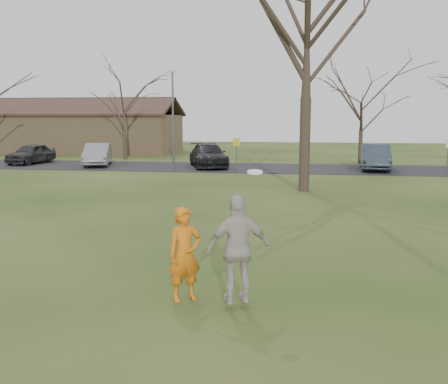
{
  "coord_description": "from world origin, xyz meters",
  "views": [
    {
      "loc": [
        1.91,
        -8.5,
        3.36
      ],
      "look_at": [
        0.0,
        4.0,
        1.5
      ],
      "focal_mm": 41.25,
      "sensor_mm": 36.0,
      "label": 1
    }
  ],
  "objects_px": {
    "building": "(71,132)",
    "lamp_post": "(173,106)",
    "player_defender": "(185,254)",
    "car_1": "(98,154)",
    "car_3": "(208,155)",
    "big_tree": "(307,32)",
    "car_5": "(375,157)",
    "catching_play": "(238,249)",
    "car_0": "(31,154)"
  },
  "relations": [
    {
      "from": "car_3",
      "to": "lamp_post",
      "type": "height_order",
      "value": "lamp_post"
    },
    {
      "from": "player_defender",
      "to": "car_1",
      "type": "distance_m",
      "value": 27.09
    },
    {
      "from": "lamp_post",
      "to": "car_3",
      "type": "bearing_deg",
      "value": 54.59
    },
    {
      "from": "player_defender",
      "to": "car_1",
      "type": "relative_size",
      "value": 0.38
    },
    {
      "from": "player_defender",
      "to": "lamp_post",
      "type": "distance_m",
      "value": 23.05
    },
    {
      "from": "big_tree",
      "to": "player_defender",
      "type": "bearing_deg",
      "value": -98.49
    },
    {
      "from": "big_tree",
      "to": "lamp_post",
      "type": "bearing_deg",
      "value": 136.85
    },
    {
      "from": "player_defender",
      "to": "building",
      "type": "distance_m",
      "value": 42.5
    },
    {
      "from": "building",
      "to": "car_3",
      "type": "bearing_deg",
      "value": -39.67
    },
    {
      "from": "car_0",
      "to": "car_1",
      "type": "bearing_deg",
      "value": 0.41
    },
    {
      "from": "catching_play",
      "to": "building",
      "type": "xyz_separation_m",
      "value": [
        -20.85,
        37.89,
        0.85
      ]
    },
    {
      "from": "player_defender",
      "to": "big_tree",
      "type": "relative_size",
      "value": 0.12
    },
    {
      "from": "car_5",
      "to": "catching_play",
      "type": "relative_size",
      "value": 2.08
    },
    {
      "from": "catching_play",
      "to": "lamp_post",
      "type": "bearing_deg",
      "value": 107.01
    },
    {
      "from": "big_tree",
      "to": "car_1",
      "type": "bearing_deg",
      "value": 144.76
    },
    {
      "from": "big_tree",
      "to": "car_0",
      "type": "bearing_deg",
      "value": 151.45
    },
    {
      "from": "car_0",
      "to": "big_tree",
      "type": "distance_m",
      "value": 22.64
    },
    {
      "from": "lamp_post",
      "to": "big_tree",
      "type": "bearing_deg",
      "value": -43.15
    },
    {
      "from": "player_defender",
      "to": "car_5",
      "type": "distance_m",
      "value": 25.21
    },
    {
      "from": "car_0",
      "to": "building",
      "type": "xyz_separation_m",
      "value": [
        -2.88,
        12.6,
        1.18
      ]
    },
    {
      "from": "car_3",
      "to": "big_tree",
      "type": "xyz_separation_m",
      "value": [
        6.26,
        -9.95,
        6.2
      ]
    },
    {
      "from": "building",
      "to": "lamp_post",
      "type": "bearing_deg",
      "value": -47.91
    },
    {
      "from": "player_defender",
      "to": "big_tree",
      "type": "bearing_deg",
      "value": 46.71
    },
    {
      "from": "player_defender",
      "to": "car_5",
      "type": "relative_size",
      "value": 0.36
    },
    {
      "from": "car_1",
      "to": "car_5",
      "type": "bearing_deg",
      "value": -16.63
    },
    {
      "from": "catching_play",
      "to": "player_defender",
      "type": "bearing_deg",
      "value": 163.46
    },
    {
      "from": "building",
      "to": "catching_play",
      "type": "bearing_deg",
      "value": -61.18
    },
    {
      "from": "big_tree",
      "to": "car_5",
      "type": "bearing_deg",
      "value": 65.54
    },
    {
      "from": "car_1",
      "to": "player_defender",
      "type": "bearing_deg",
      "value": -80.67
    },
    {
      "from": "car_5",
      "to": "big_tree",
      "type": "distance_m",
      "value": 12.35
    },
    {
      "from": "lamp_post",
      "to": "car_1",
      "type": "bearing_deg",
      "value": 158.5
    },
    {
      "from": "car_1",
      "to": "catching_play",
      "type": "height_order",
      "value": "catching_play"
    },
    {
      "from": "lamp_post",
      "to": "big_tree",
      "type": "xyz_separation_m",
      "value": [
        8.0,
        -7.5,
        3.03
      ]
    },
    {
      "from": "building",
      "to": "lamp_post",
      "type": "height_order",
      "value": "lamp_post"
    },
    {
      "from": "car_3",
      "to": "building",
      "type": "xyz_separation_m",
      "value": [
        -15.74,
        13.05,
        1.13
      ]
    },
    {
      "from": "car_3",
      "to": "big_tree",
      "type": "relative_size",
      "value": 0.37
    },
    {
      "from": "car_3",
      "to": "building",
      "type": "height_order",
      "value": "building"
    },
    {
      "from": "car_0",
      "to": "lamp_post",
      "type": "height_order",
      "value": "lamp_post"
    },
    {
      "from": "car_5",
      "to": "building",
      "type": "bearing_deg",
      "value": 157.83
    },
    {
      "from": "player_defender",
      "to": "lamp_post",
      "type": "xyz_separation_m",
      "value": [
        -5.82,
        22.08,
        3.1
      ]
    },
    {
      "from": "car_1",
      "to": "car_0",
      "type": "bearing_deg",
      "value": 157.4
    },
    {
      "from": "big_tree",
      "to": "building",
      "type": "bearing_deg",
      "value": 133.73
    },
    {
      "from": "player_defender",
      "to": "building",
      "type": "bearing_deg",
      "value": 83.02
    },
    {
      "from": "building",
      "to": "car_1",
      "type": "bearing_deg",
      "value": -58.46
    },
    {
      "from": "car_5",
      "to": "catching_play",
      "type": "distance_m",
      "value": 25.26
    },
    {
      "from": "car_1",
      "to": "car_3",
      "type": "distance_m",
      "value": 7.66
    },
    {
      "from": "car_0",
      "to": "lamp_post",
      "type": "relative_size",
      "value": 0.67
    },
    {
      "from": "building",
      "to": "player_defender",
      "type": "bearing_deg",
      "value": -62.19
    },
    {
      "from": "car_3",
      "to": "car_5",
      "type": "bearing_deg",
      "value": -19.51
    },
    {
      "from": "car_0",
      "to": "building",
      "type": "bearing_deg",
      "value": 109.55
    }
  ]
}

